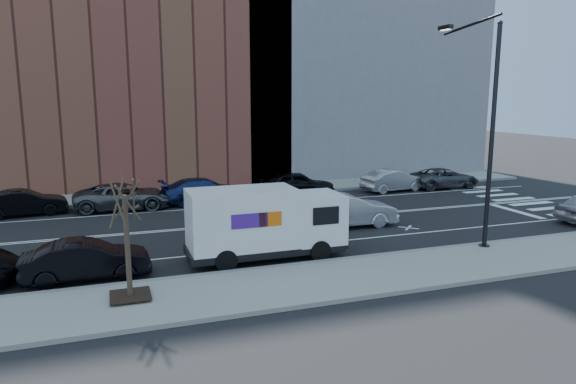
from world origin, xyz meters
TOP-DOWN VIEW (x-y plane):
  - ground at (0.00, 0.00)m, footprint 120.00×120.00m
  - sidewalk_near at (0.00, -8.80)m, footprint 44.00×3.60m
  - sidewalk_far at (0.00, 8.80)m, footprint 44.00×3.60m
  - curb_near at (0.00, -7.00)m, footprint 44.00×0.25m
  - curb_far at (0.00, 7.00)m, footprint 44.00×0.25m
  - crosswalk at (16.00, 0.00)m, footprint 3.00×14.00m
  - road_markings at (0.00, 0.00)m, footprint 40.00×8.60m
  - bldg_brick at (-8.00, 15.60)m, footprint 26.00×10.00m
  - bldg_concrete at (12.00, 15.60)m, footprint 20.00×10.00m
  - streetlight at (7.00, -6.91)m, footprint 0.44×4.02m
  - street_tree at (-7.00, -8.40)m, footprint 1.20×1.20m
  - fedex_van at (-1.87, -5.60)m, footprint 6.11×2.19m
  - far_parked_b at (-11.75, 5.64)m, footprint 4.38×1.98m
  - far_parked_c at (-6.74, 5.55)m, footprint 5.42×2.76m
  - far_parked_d at (-2.19, 5.90)m, footprint 5.24×2.46m
  - far_parked_e at (3.69, 5.88)m, footprint 4.90×2.45m
  - far_parked_f at (10.42, 5.54)m, footprint 4.58×2.04m
  - far_parked_g at (14.40, 5.58)m, footprint 4.95×2.35m
  - driving_sedan at (3.29, -2.05)m, footprint 4.94×1.88m
  - near_parked_rear_a at (-8.29, -5.81)m, footprint 4.22×1.57m

SIDE VIEW (x-z plane):
  - ground at x=0.00m, z-range 0.00..0.00m
  - crosswalk at x=16.00m, z-range 0.00..0.01m
  - road_markings at x=0.00m, z-range 0.00..0.01m
  - sidewalk_near at x=0.00m, z-range 0.00..0.15m
  - sidewalk_far at x=0.00m, z-range 0.00..0.15m
  - curb_near at x=0.00m, z-range 0.00..0.17m
  - curb_far at x=0.00m, z-range 0.00..0.17m
  - far_parked_g at x=14.40m, z-range 0.00..1.37m
  - near_parked_rear_a at x=-8.29m, z-range 0.00..1.38m
  - far_parked_b at x=-11.75m, z-range 0.00..1.39m
  - far_parked_f at x=10.42m, z-range 0.00..1.46m
  - far_parked_c at x=-6.74m, z-range 0.00..1.47m
  - far_parked_d at x=-2.19m, z-range 0.00..1.48m
  - far_parked_e at x=3.69m, z-range 0.00..1.61m
  - driving_sedan at x=3.29m, z-range 0.00..1.61m
  - street_tree at x=-7.00m, z-range -0.42..3.33m
  - fedex_van at x=-1.87m, z-range 0.07..2.85m
  - streetlight at x=7.00m, z-range 0.41..9.75m
  - bldg_brick at x=-8.00m, z-range 0.00..22.00m
  - bldg_concrete at x=12.00m, z-range 0.00..26.00m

